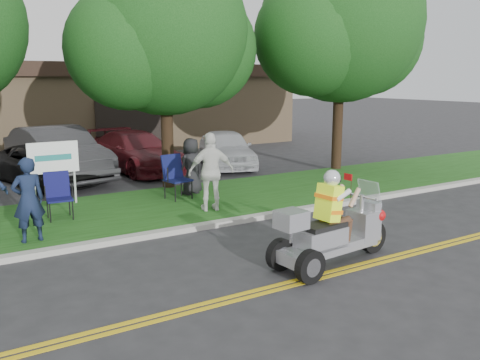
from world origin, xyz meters
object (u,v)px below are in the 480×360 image
trike_scooter (331,233)px  spectator_adult_right (211,172)px  parked_car_far_right (226,149)px  lawn_chair_b (58,192)px  parked_car_mid (45,164)px  lawn_chair_a (175,174)px  spectator_adult_left (28,200)px  parked_car_left (57,153)px  parked_car_right (136,151)px

trike_scooter → spectator_adult_right: (-0.19, 4.23, 0.46)m
spectator_adult_right → parked_car_far_right: spectator_adult_right is taller
lawn_chair_b → parked_car_far_right: size_ratio=0.26×
parked_car_mid → lawn_chair_a: bearing=-75.2°
lawn_chair_b → spectator_adult_left: (-0.88, -1.55, 0.25)m
lawn_chair_a → parked_car_far_right: size_ratio=0.29×
parked_car_left → parked_car_mid: parked_car_left is taller
trike_scooter → spectator_adult_left: size_ratio=1.58×
parked_car_far_right → parked_car_right: bearing=-179.9°
trike_scooter → lawn_chair_b: (-3.58, 5.48, 0.10)m
trike_scooter → parked_car_right: trike_scooter is taller
trike_scooter → lawn_chair_a: size_ratio=2.27×
spectator_adult_right → parked_car_mid: spectator_adult_right is taller
trike_scooter → lawn_chair_a: 5.93m
parked_car_right → parked_car_far_right: 3.35m
lawn_chair_b → parked_car_left: bearing=82.2°
lawn_chair_a → parked_car_left: (-2.08, 4.90, 0.10)m
trike_scooter → parked_car_far_right: bearing=65.1°
spectator_adult_left → parked_car_far_right: 10.00m
spectator_adult_right → parked_car_right: bearing=-79.3°
spectator_adult_left → spectator_adult_right: size_ratio=0.89×
lawn_chair_b → spectator_adult_left: bearing=-115.8°
lawn_chair_b → spectator_adult_right: spectator_adult_right is taller
lawn_chair_a → parked_car_left: size_ratio=0.22×
lawn_chair_b → parked_car_far_right: parked_car_far_right is taller
trike_scooter → lawn_chair_a: bearing=88.5°
trike_scooter → spectator_adult_right: spectator_adult_right is taller
parked_car_right → parked_car_far_right: bearing=-23.9°
parked_car_left → parked_car_mid: bearing=-140.0°
spectator_adult_left → spectator_adult_right: 4.28m
parked_car_right → trike_scooter: bearing=-98.1°
spectator_adult_right → parked_car_left: bearing=-55.8°
trike_scooter → parked_car_mid: size_ratio=0.59×
lawn_chair_a → parked_car_far_right: parked_car_far_right is taller
parked_car_left → trike_scooter: bearing=-86.9°
lawn_chair_b → parked_car_far_right: bearing=36.1°
parked_car_left → parked_car_far_right: 6.06m
lawn_chair_a → parked_car_left: bearing=102.5°
parked_car_left → parked_car_far_right: size_ratio=1.27×
parked_car_mid → lawn_chair_b: bearing=-113.2°
spectator_adult_left → parked_car_far_right: size_ratio=0.41×
lawn_chair_b → parked_car_far_right: (7.09, 4.49, -0.00)m
lawn_chair_b → parked_car_left: parked_car_left is taller
parked_car_mid → parked_car_far_right: (6.50, -0.24, 0.08)m
parked_car_right → parked_car_far_right: size_ratio=1.18×
trike_scooter → parked_car_left: bearing=97.5°
spectator_adult_right → parked_car_mid: (-2.81, 5.98, -0.44)m
spectator_adult_right → parked_car_mid: size_ratio=0.42×
lawn_chair_a → spectator_adult_left: size_ratio=0.69×
trike_scooter → parked_car_right: 10.98m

